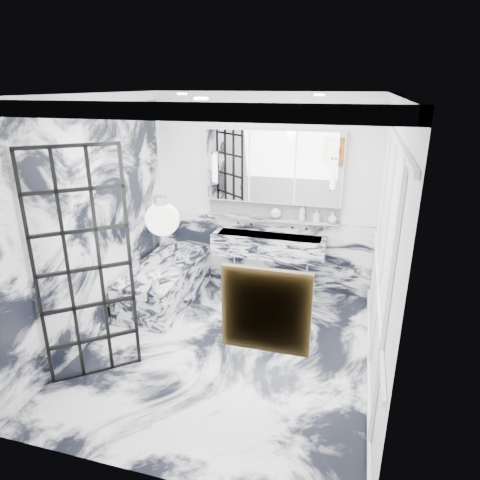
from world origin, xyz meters
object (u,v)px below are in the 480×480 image
(crittall_door, at_px, (84,269))
(bathtub, at_px, (166,283))
(trough_sink, at_px, (269,245))
(mirror_cabinet, at_px, (273,167))

(crittall_door, distance_m, bathtub, 1.90)
(crittall_door, relative_size, trough_sink, 1.49)
(trough_sink, xyz_separation_m, mirror_cabinet, (-0.00, 0.17, 1.09))
(crittall_door, xyz_separation_m, mirror_cabinet, (1.35, 2.50, 0.63))
(crittall_door, height_order, bathtub, crittall_door)
(mirror_cabinet, bearing_deg, trough_sink, -90.00)
(trough_sink, distance_m, mirror_cabinet, 1.10)
(trough_sink, bearing_deg, bathtub, -153.52)
(crittall_door, xyz_separation_m, bathtub, (0.02, 1.67, -0.92))
(crittall_door, bearing_deg, mirror_cabinet, 22.38)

